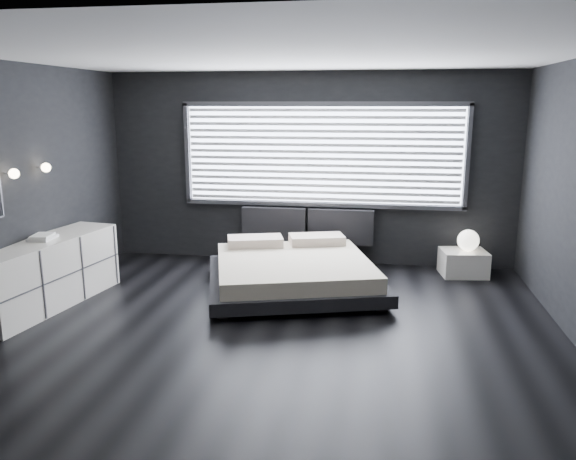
# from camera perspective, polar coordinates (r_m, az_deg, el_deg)

# --- Properties ---
(room) EXTENTS (6.04, 6.00, 2.80)m
(room) POSITION_cam_1_polar(r_m,az_deg,el_deg) (5.63, -1.40, 3.09)
(room) COLOR black
(room) RESTS_ON ground
(window) EXTENTS (4.14, 0.09, 1.52)m
(window) POSITION_cam_1_polar(r_m,az_deg,el_deg) (8.22, 3.49, 7.60)
(window) COLOR white
(window) RESTS_ON ground
(headboard) EXTENTS (1.96, 0.16, 0.52)m
(headboard) POSITION_cam_1_polar(r_m,az_deg,el_deg) (8.35, 1.96, 0.46)
(headboard) COLOR black
(headboard) RESTS_ON ground
(sconce_near) EXTENTS (0.18, 0.11, 0.11)m
(sconce_near) POSITION_cam_1_polar(r_m,az_deg,el_deg) (6.79, -26.09, 5.17)
(sconce_near) COLOR silver
(sconce_near) RESTS_ON ground
(sconce_far) EXTENTS (0.18, 0.11, 0.11)m
(sconce_far) POSITION_cam_1_polar(r_m,az_deg,el_deg) (7.28, -23.39, 5.85)
(sconce_far) COLOR silver
(sconce_far) RESTS_ON ground
(bed) EXTENTS (2.60, 2.53, 0.55)m
(bed) POSITION_cam_1_polar(r_m,az_deg,el_deg) (7.18, 0.51, -4.17)
(bed) COLOR black
(bed) RESTS_ON ground
(nightstand) EXTENTS (0.67, 0.58, 0.35)m
(nightstand) POSITION_cam_1_polar(r_m,az_deg,el_deg) (8.19, 17.38, -3.19)
(nightstand) COLOR white
(nightstand) RESTS_ON ground
(orb_lamp) EXTENTS (0.29, 0.29, 0.29)m
(orb_lamp) POSITION_cam_1_polar(r_m,az_deg,el_deg) (8.12, 17.84, -1.01)
(orb_lamp) COLOR white
(orb_lamp) RESTS_ON nightstand
(dresser) EXTENTS (0.86, 2.06, 0.80)m
(dresser) POSITION_cam_1_polar(r_m,az_deg,el_deg) (7.18, -23.25, -4.03)
(dresser) COLOR white
(dresser) RESTS_ON ground
(book_stack) EXTENTS (0.26, 0.34, 0.06)m
(book_stack) POSITION_cam_1_polar(r_m,az_deg,el_deg) (7.09, -23.67, -0.66)
(book_stack) COLOR white
(book_stack) RESTS_ON dresser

